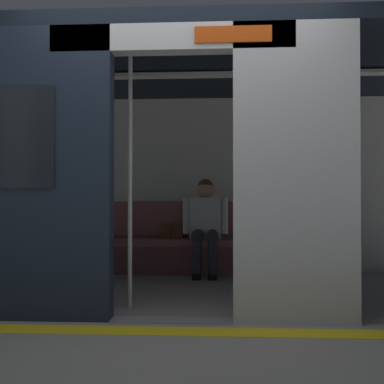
{
  "coord_description": "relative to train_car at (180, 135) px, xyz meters",
  "views": [
    {
      "loc": [
        -0.38,
        3.8,
        0.89
      ],
      "look_at": [
        -0.06,
        -1.37,
        0.98
      ],
      "focal_mm": 47.94,
      "sensor_mm": 36.0,
      "label": 1
    }
  ],
  "objects": [
    {
      "name": "ground_plane",
      "position": [
        -0.05,
        1.29,
        -1.55
      ],
      "size": [
        60.0,
        60.0,
        0.0
      ],
      "primitive_type": "plane",
      "color": "gray"
    },
    {
      "name": "platform_edge_strip",
      "position": [
        -0.05,
        1.59,
        -1.54
      ],
      "size": [
        8.0,
        0.24,
        0.01
      ],
      "primitive_type": "cube",
      "color": "yellow",
      "rests_on": "ground_plane"
    },
    {
      "name": "train_car",
      "position": [
        0.0,
        0.0,
        0.0
      ],
      "size": [
        6.4,
        2.95,
        2.32
      ],
      "color": "silver",
      "rests_on": "ground_plane"
    },
    {
      "name": "bench_seat",
      "position": [
        -0.05,
        -1.15,
        -1.22
      ],
      "size": [
        2.44,
        0.44,
        0.43
      ],
      "color": "#935156",
      "rests_on": "ground_plane"
    },
    {
      "name": "person_seated",
      "position": [
        -0.22,
        -1.09,
        -0.89
      ],
      "size": [
        0.55,
        0.67,
        1.16
      ],
      "color": "silver",
      "rests_on": "ground_plane"
    },
    {
      "name": "handbag",
      "position": [
        0.2,
        -1.23,
        -1.03
      ],
      "size": [
        0.26,
        0.15,
        0.17
      ],
      "color": "brown",
      "rests_on": "bench_seat"
    },
    {
      "name": "book",
      "position": [
        -0.58,
        -1.16,
        -1.1
      ],
      "size": [
        0.21,
        0.26,
        0.03
      ],
      "primitive_type": "cube",
      "rotation": [
        0.0,
        0.0,
        -0.34
      ],
      "color": "#33723F",
      "rests_on": "bench_seat"
    },
    {
      "name": "grab_pole_door",
      "position": [
        0.34,
        0.87,
        -0.46
      ],
      "size": [
        0.04,
        0.04,
        2.18
      ],
      "primitive_type": "cylinder",
      "color": "silver",
      "rests_on": "ground_plane"
    }
  ]
}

